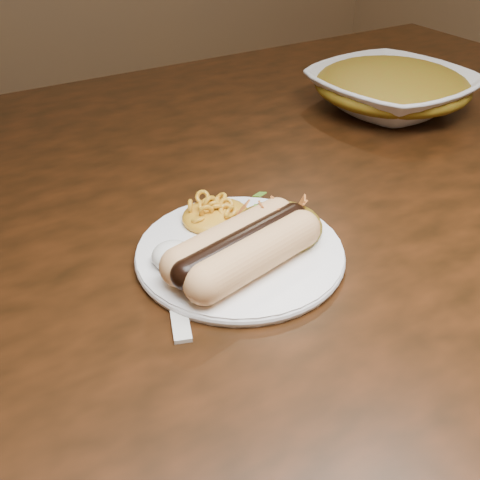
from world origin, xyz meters
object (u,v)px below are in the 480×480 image
table (206,247)px  fork (177,302)px  serving_bowl (391,92)px  plate (240,253)px

table → fork: fork is taller
fork → serving_bowl: serving_bowl is taller
serving_bowl → fork: bearing=-152.7°
plate → serving_bowl: (0.40, 0.22, 0.02)m
plate → serving_bowl: 0.46m
table → plate: plate is taller
plate → fork: size_ratio=1.53×
fork → table: bearing=75.8°
table → plate: (-0.04, -0.15, 0.10)m
table → serving_bowl: (0.36, 0.07, 0.12)m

